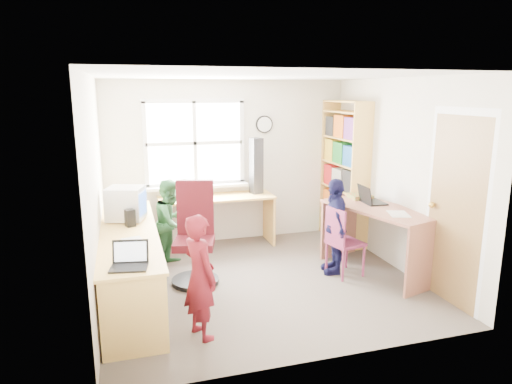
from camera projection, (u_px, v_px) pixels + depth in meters
room at (261, 181)px, 5.30m from camera, size 3.64×3.44×2.44m
l_desk at (150, 266)px, 4.74m from camera, size 2.38×2.95×0.75m
right_desk at (379, 226)px, 5.64m from camera, size 1.05×1.58×0.84m
bookshelf at (344, 175)px, 6.82m from camera, size 0.30×1.02×2.10m
swivel_chair at (195, 239)px, 5.40m from camera, size 0.68×0.68×1.20m
wooden_chair at (341, 239)px, 5.56m from camera, size 0.45×0.45×0.87m
crt_monitor at (126, 204)px, 5.32m from camera, size 0.49×0.46×0.40m
laptop_left at (130, 261)px, 3.94m from camera, size 0.35×0.31×0.21m
laptop_right at (370, 199)px, 5.80m from camera, size 0.30×0.35×0.23m
speaker_a at (130, 218)px, 5.10m from camera, size 0.12×0.12×0.19m
speaker_b at (128, 206)px, 5.71m from camera, size 0.10×0.10×0.16m
cd_tower at (256, 166)px, 6.70m from camera, size 0.20×0.18×0.82m
game_box at (360, 196)px, 6.08m from camera, size 0.28×0.28×0.05m
paper_a at (134, 241)px, 4.61m from camera, size 0.26×0.32×0.00m
paper_b at (399, 214)px, 5.29m from camera, size 0.30×0.36×0.00m
potted_plant at (182, 188)px, 6.47m from camera, size 0.16×0.13×0.28m
person_red at (200, 277)px, 4.14m from camera, size 0.42×0.50×1.17m
person_green at (171, 223)px, 5.90m from camera, size 0.67×0.70×1.14m
person_navy at (335, 226)px, 5.65m from camera, size 0.43×0.75×1.20m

